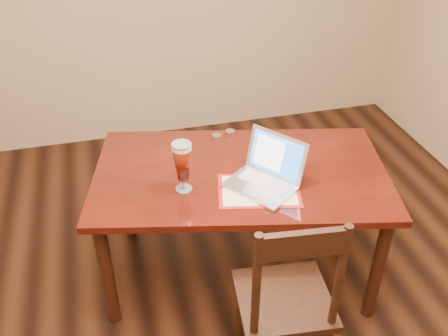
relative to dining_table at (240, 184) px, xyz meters
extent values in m
cube|color=#50120A|center=(0.01, 0.01, 0.06)|extent=(1.85, 1.30, 0.04)
cylinder|color=black|center=(-0.82, -0.20, -0.33)|extent=(0.07, 0.07, 0.75)
cylinder|color=black|center=(0.66, -0.54, -0.33)|extent=(0.07, 0.07, 0.75)
cylinder|color=black|center=(-0.65, 0.56, -0.33)|extent=(0.07, 0.07, 0.75)
cylinder|color=black|center=(0.83, 0.22, -0.33)|extent=(0.07, 0.07, 0.75)
cube|color=#AB180F|center=(0.05, -0.20, 0.09)|extent=(0.50, 0.41, 0.00)
cube|color=silver|center=(0.05, -0.20, 0.09)|extent=(0.45, 0.36, 0.00)
cube|color=silver|center=(0.06, -0.18, 0.10)|extent=(0.42, 0.44, 0.02)
cube|color=silver|center=(0.10, -0.15, 0.11)|extent=(0.27, 0.30, 0.00)
cube|color=silver|center=(0.00, -0.23, 0.11)|extent=(0.11, 0.11, 0.00)
cube|color=silver|center=(0.18, -0.09, 0.23)|extent=(0.28, 0.33, 0.24)
cube|color=blue|center=(0.18, -0.09, 0.23)|extent=(0.24, 0.29, 0.20)
cube|color=white|center=(0.15, -0.06, 0.23)|extent=(0.15, 0.17, 0.17)
cylinder|color=silver|center=(-0.34, -0.09, 0.09)|extent=(0.09, 0.09, 0.01)
cylinder|color=silver|center=(-0.34, -0.09, 0.13)|extent=(0.02, 0.02, 0.07)
cylinder|color=white|center=(-0.34, -0.09, 0.36)|extent=(0.10, 0.10, 0.02)
cylinder|color=silver|center=(-0.34, -0.09, 0.38)|extent=(0.10, 0.10, 0.01)
cylinder|color=white|center=(-0.05, 0.38, 0.10)|extent=(0.06, 0.06, 0.04)
cylinder|color=white|center=(0.05, 0.40, 0.10)|extent=(0.06, 0.06, 0.04)
cube|color=#311A0D|center=(0.03, -0.70, -0.23)|extent=(0.51, 0.49, 0.04)
cylinder|color=#311A0D|center=(-0.13, -0.50, -0.48)|extent=(0.04, 0.04, 0.45)
cylinder|color=#311A0D|center=(0.24, -0.54, -0.48)|extent=(0.04, 0.04, 0.45)
cylinder|color=#311A0D|center=(-0.17, -0.85, 0.09)|extent=(0.04, 0.04, 0.59)
cylinder|color=#311A0D|center=(0.20, -0.89, 0.09)|extent=(0.04, 0.04, 0.59)
cube|color=#311A0D|center=(0.01, -0.87, 0.31)|extent=(0.38, 0.07, 0.13)
camera|label=1|loc=(-0.68, -2.26, 1.72)|focal=40.00mm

